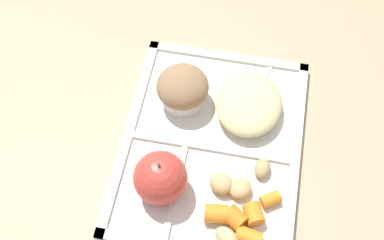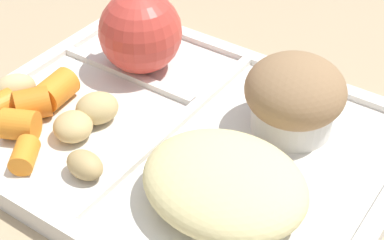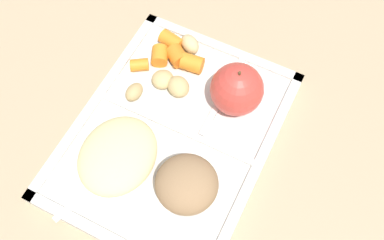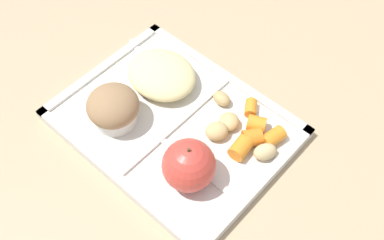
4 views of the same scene
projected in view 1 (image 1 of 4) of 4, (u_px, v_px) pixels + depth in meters
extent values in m
plane|color=tan|center=(211.00, 148.00, 0.77)|extent=(6.00, 6.00, 0.00)
cube|color=silver|center=(211.00, 146.00, 0.76)|extent=(0.34, 0.26, 0.01)
cube|color=silver|center=(295.00, 157.00, 0.74)|extent=(0.34, 0.01, 0.01)
cube|color=silver|center=(130.00, 129.00, 0.77)|extent=(0.34, 0.01, 0.01)
cube|color=silver|center=(228.00, 57.00, 0.84)|extent=(0.01, 0.26, 0.01)
cube|color=silver|center=(210.00, 148.00, 0.75)|extent=(0.01, 0.23, 0.01)
cube|color=silver|center=(175.00, 191.00, 0.72)|extent=(0.14, 0.01, 0.01)
sphere|color=#C63D33|center=(160.00, 178.00, 0.69)|extent=(0.07, 0.07, 0.07)
cylinder|color=#4C381E|center=(159.00, 166.00, 0.66)|extent=(0.00, 0.00, 0.01)
cylinder|color=silver|center=(183.00, 96.00, 0.79)|extent=(0.07, 0.07, 0.02)
ellipsoid|color=#93704C|center=(183.00, 87.00, 0.76)|extent=(0.08, 0.08, 0.05)
cylinder|color=orange|center=(271.00, 200.00, 0.70)|extent=(0.03, 0.03, 0.02)
cylinder|color=orange|center=(235.00, 218.00, 0.68)|extent=(0.04, 0.04, 0.03)
cylinder|color=orange|center=(254.00, 214.00, 0.69)|extent=(0.04, 0.03, 0.02)
cylinder|color=orange|center=(216.00, 214.00, 0.69)|extent=(0.03, 0.03, 0.03)
cylinder|color=orange|center=(249.00, 237.00, 0.67)|extent=(0.03, 0.04, 0.02)
ellipsoid|color=tan|center=(221.00, 183.00, 0.71)|extent=(0.04, 0.05, 0.02)
ellipsoid|color=tan|center=(227.00, 238.00, 0.67)|extent=(0.04, 0.04, 0.03)
ellipsoid|color=tan|center=(262.00, 168.00, 0.73)|extent=(0.03, 0.02, 0.02)
ellipsoid|color=tan|center=(240.00, 188.00, 0.71)|extent=(0.04, 0.04, 0.02)
ellipsoid|color=beige|center=(249.00, 103.00, 0.77)|extent=(0.12, 0.10, 0.04)
sphere|color=brown|center=(250.00, 111.00, 0.76)|extent=(0.04, 0.04, 0.04)
sphere|color=#755B4C|center=(227.00, 101.00, 0.78)|extent=(0.03, 0.03, 0.03)
sphere|color=#755B4C|center=(258.00, 105.00, 0.77)|extent=(0.03, 0.03, 0.03)
sphere|color=brown|center=(244.00, 104.00, 0.77)|extent=(0.04, 0.04, 0.04)
cube|color=white|center=(264.00, 77.00, 0.82)|extent=(0.08, 0.04, 0.00)
cube|color=white|center=(247.00, 104.00, 0.79)|extent=(0.04, 0.03, 0.00)
cylinder|color=white|center=(232.00, 114.00, 0.78)|extent=(0.02, 0.01, 0.00)
cylinder|color=white|center=(238.00, 117.00, 0.78)|extent=(0.02, 0.01, 0.00)
cylinder|color=white|center=(244.00, 120.00, 0.78)|extent=(0.02, 0.01, 0.00)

